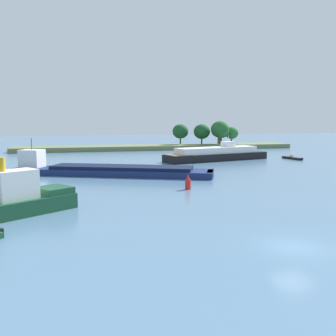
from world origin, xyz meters
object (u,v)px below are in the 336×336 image
object	(u,v)px
tugboat	(21,199)
fishing_skiff	(292,158)
cargo_barge	(106,170)
channel_buoy_red	(188,183)
white_riverboat	(217,154)

from	to	relation	value
tugboat	fishing_skiff	size ratio (longest dim) A/B	1.71
fishing_skiff	tugboat	bearing A→B (deg)	-143.91
tugboat	fishing_skiff	bearing A→B (deg)	36.09
cargo_barge	channel_buoy_red	bearing A→B (deg)	-60.26
tugboat	fishing_skiff	world-z (taller)	tugboat
cargo_barge	tugboat	world-z (taller)	cargo_barge
fishing_skiff	channel_buoy_red	world-z (taller)	channel_buoy_red
tugboat	fishing_skiff	xyz separation A→B (m)	(51.17, 37.30, -1.11)
cargo_barge	channel_buoy_red	world-z (taller)	cargo_barge
white_riverboat	fishing_skiff	world-z (taller)	white_riverboat
tugboat	channel_buoy_red	bearing A→B (deg)	23.90
cargo_barge	fishing_skiff	size ratio (longest dim) A/B	5.17
fishing_skiff	cargo_barge	bearing A→B (deg)	-160.94
white_riverboat	channel_buoy_red	bearing A→B (deg)	-117.40
fishing_skiff	channel_buoy_red	bearing A→B (deg)	-138.48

